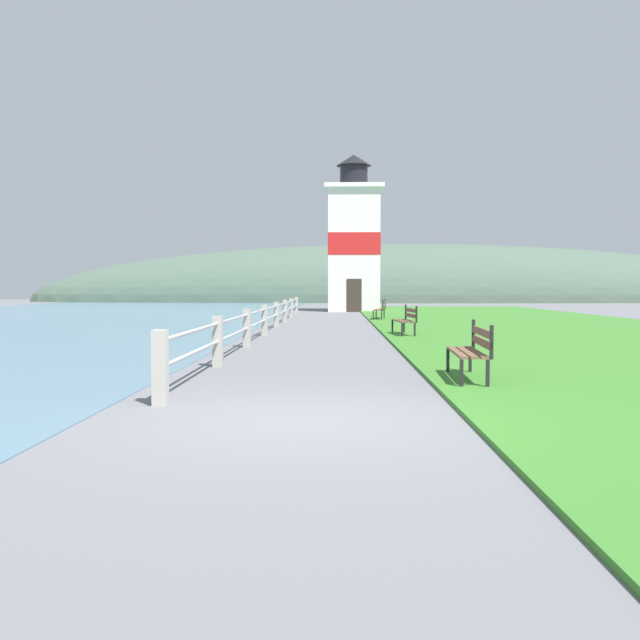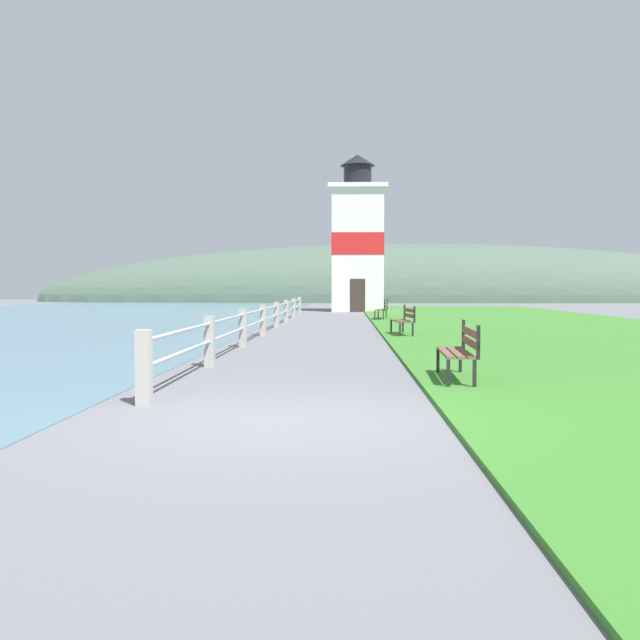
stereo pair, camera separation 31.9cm
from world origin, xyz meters
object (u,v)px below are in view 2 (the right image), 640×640
park_bench_near (461,348)px  park_bench_midway (405,319)px  lighthouse (357,242)px  park_bench_far (383,308)px

park_bench_near → park_bench_midway: same height
lighthouse → park_bench_far: bearing=-85.5°
park_bench_near → park_bench_far: (-0.09, 21.21, 0.00)m
park_bench_far → lighthouse: bearing=-78.5°
park_bench_midway → park_bench_far: 10.75m
park_bench_far → lighthouse: size_ratio=0.21×
park_bench_near → park_bench_midway: bearing=-87.3°
park_bench_near → lighthouse: size_ratio=0.19×
park_bench_midway → lighthouse: bearing=-92.4°
park_bench_near → park_bench_far: same height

